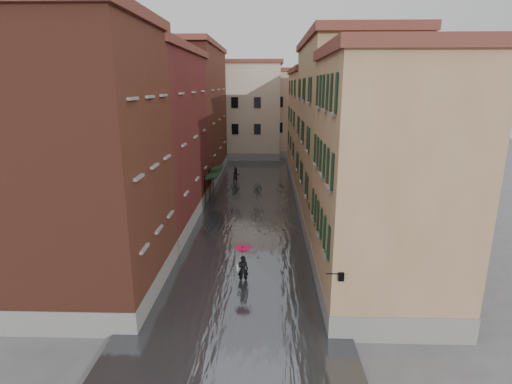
# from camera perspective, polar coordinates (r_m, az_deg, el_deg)

# --- Properties ---
(ground) EXTENTS (120.00, 120.00, 0.00)m
(ground) POSITION_cam_1_polar(r_m,az_deg,el_deg) (22.92, -2.07, -11.64)
(ground) COLOR #5E5F61
(ground) RESTS_ON ground
(floodwater) EXTENTS (10.00, 60.00, 0.20)m
(floodwater) POSITION_cam_1_polar(r_m,az_deg,el_deg) (34.97, -0.70, -1.87)
(floodwater) COLOR #464A4E
(floodwater) RESTS_ON ground
(building_left_near) EXTENTS (6.00, 8.00, 13.00)m
(building_left_near) POSITION_cam_1_polar(r_m,az_deg,el_deg) (20.61, -22.49, 3.29)
(building_left_near) COLOR brown
(building_left_near) RESTS_ON ground
(building_left_mid) EXTENTS (6.00, 14.00, 12.50)m
(building_left_mid) POSITION_cam_1_polar(r_m,az_deg,el_deg) (30.87, -14.25, 7.09)
(building_left_mid) COLOR maroon
(building_left_mid) RESTS_ON ground
(building_left_far) EXTENTS (6.00, 16.00, 14.00)m
(building_left_far) POSITION_cam_1_polar(r_m,az_deg,el_deg) (45.33, -9.17, 10.74)
(building_left_far) COLOR brown
(building_left_far) RESTS_ON ground
(building_right_near) EXTENTS (6.00, 8.00, 11.50)m
(building_right_near) POSITION_cam_1_polar(r_m,az_deg,el_deg) (19.78, 18.04, 1.01)
(building_right_near) COLOR #96764D
(building_right_near) RESTS_ON ground
(building_right_mid) EXTENTS (6.00, 14.00, 13.00)m
(building_right_mid) POSITION_cam_1_polar(r_m,az_deg,el_deg) (30.18, 12.45, 7.50)
(building_right_mid) COLOR #94845A
(building_right_mid) RESTS_ON ground
(building_right_far) EXTENTS (6.00, 16.00, 11.50)m
(building_right_far) POSITION_cam_1_polar(r_m,az_deg,el_deg) (45.00, 8.93, 9.12)
(building_right_far) COLOR #96764D
(building_right_far) RESTS_ON ground
(building_end_cream) EXTENTS (12.00, 9.00, 13.00)m
(building_end_cream) POSITION_cam_1_polar(r_m,az_deg,el_deg) (58.71, -2.67, 11.38)
(building_end_cream) COLOR beige
(building_end_cream) RESTS_ON ground
(building_end_pink) EXTENTS (10.00, 9.00, 12.00)m
(building_end_pink) POSITION_cam_1_polar(r_m,az_deg,el_deg) (60.74, 6.14, 10.96)
(building_end_pink) COLOR tan
(building_end_pink) RESTS_ON ground
(awning_near) EXTENTS (1.09, 3.42, 2.80)m
(awning_near) POSITION_cam_1_polar(r_m,az_deg,el_deg) (35.82, -6.21, 2.39)
(awning_near) COLOR #16311B
(awning_near) RESTS_ON ground
(awning_far) EXTENTS (1.09, 2.85, 2.80)m
(awning_far) POSITION_cam_1_polar(r_m,az_deg,el_deg) (37.92, -5.78, 3.09)
(awning_far) COLOR #16311B
(awning_far) RESTS_ON ground
(wall_lantern) EXTENTS (0.71, 0.22, 0.35)m
(wall_lantern) POSITION_cam_1_polar(r_m,az_deg,el_deg) (16.43, 11.98, -11.67)
(wall_lantern) COLOR black
(wall_lantern) RESTS_ON ground
(window_planters) EXTENTS (0.59, 8.16, 0.84)m
(window_planters) POSITION_cam_1_polar(r_m,az_deg,el_deg) (20.98, 9.03, -4.01)
(window_planters) COLOR #984132
(window_planters) RESTS_ON ground
(pedestrian_main) EXTENTS (0.94, 0.94, 2.06)m
(pedestrian_main) POSITION_cam_1_polar(r_m,az_deg,el_deg) (21.41, -1.90, -9.93)
(pedestrian_main) COLOR black
(pedestrian_main) RESTS_ON ground
(pedestrian_far) EXTENTS (1.05, 0.95, 1.76)m
(pedestrian_far) POSITION_cam_1_polar(r_m,az_deg,el_deg) (42.81, -2.85, 2.37)
(pedestrian_far) COLOR black
(pedestrian_far) RESTS_ON ground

